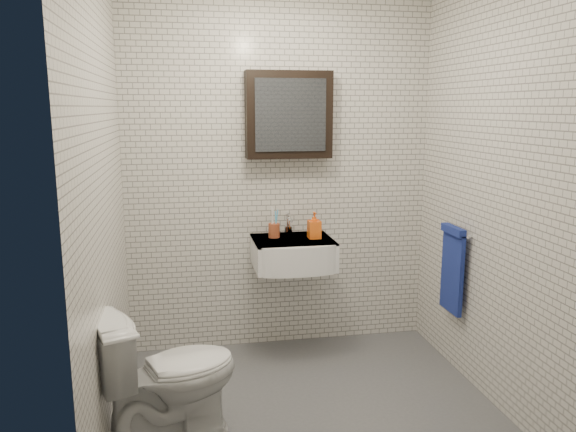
{
  "coord_description": "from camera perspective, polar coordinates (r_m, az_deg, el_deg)",
  "views": [
    {
      "loc": [
        -0.68,
        -2.96,
        1.75
      ],
      "look_at": [
        -0.04,
        0.45,
        1.08
      ],
      "focal_mm": 35.0,
      "sensor_mm": 36.0,
      "label": 1
    }
  ],
  "objects": [
    {
      "name": "mirror_cabinet",
      "position": [
        3.96,
        0.08,
        10.23
      ],
      "size": [
        0.6,
        0.15,
        0.6
      ],
      "color": "black",
      "rests_on": "room_shell"
    },
    {
      "name": "room_shell",
      "position": [
        3.05,
        2.38,
        5.6
      ],
      "size": [
        2.22,
        2.02,
        2.51
      ],
      "color": "silver",
      "rests_on": "ground"
    },
    {
      "name": "washbasin",
      "position": [
        3.9,
        0.6,
        -3.82
      ],
      "size": [
        0.55,
        0.5,
        0.2
      ],
      "color": "white",
      "rests_on": "room_shell"
    },
    {
      "name": "soap_bottle",
      "position": [
        3.92,
        2.69,
        -0.94
      ],
      "size": [
        0.09,
        0.09,
        0.19
      ],
      "primitive_type": "imported",
      "rotation": [
        0.0,
        0.0,
        0.04
      ],
      "color": "orange",
      "rests_on": "washbasin"
    },
    {
      "name": "towel_rail",
      "position": [
        3.87,
        16.38,
        -4.86
      ],
      "size": [
        0.09,
        0.3,
        0.58
      ],
      "color": "silver",
      "rests_on": "room_shell"
    },
    {
      "name": "faucet",
      "position": [
        4.05,
        0.07,
        -0.91
      ],
      "size": [
        0.06,
        0.2,
        0.15
      ],
      "color": "silver",
      "rests_on": "washbasin"
    },
    {
      "name": "toothbrush_cup",
      "position": [
        3.95,
        -1.42,
        -1.4
      ],
      "size": [
        0.09,
        0.09,
        0.22
      ],
      "rotation": [
        0.0,
        0.0,
        0.2
      ],
      "color": "#9E4627",
      "rests_on": "washbasin"
    },
    {
      "name": "toilet",
      "position": [
        3.12,
        -12.08,
        -15.49
      ],
      "size": [
        0.84,
        0.66,
        0.75
      ],
      "primitive_type": "imported",
      "rotation": [
        0.0,
        0.0,
        1.94
      ],
      "color": "white",
      "rests_on": "ground"
    },
    {
      "name": "ground",
      "position": [
        3.51,
        2.18,
        -18.92
      ],
      "size": [
        2.2,
        2.0,
        0.01
      ],
      "primitive_type": "cube",
      "color": "#53565B",
      "rests_on": "ground"
    }
  ]
}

